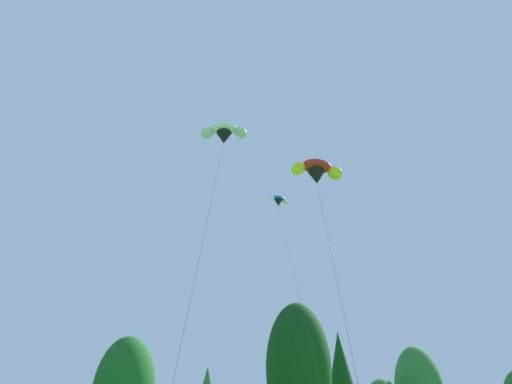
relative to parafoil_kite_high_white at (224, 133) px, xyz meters
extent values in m
ellipsoid|color=#0F3D14|center=(13.45, 14.52, -12.62)|extent=(5.97, 5.97, 12.12)
cone|color=#0F3D14|center=(20.55, 18.22, -13.08)|extent=(4.72, 4.72, 10.48)
ellipsoid|color=white|center=(-0.01, -0.03, 0.34)|extent=(2.19, 1.91, 0.79)
ellipsoid|color=silver|center=(1.02, -0.56, 0.02)|extent=(1.29, 1.26, 0.98)
ellipsoid|color=silver|center=(-1.05, 0.50, 0.02)|extent=(1.33, 1.34, 0.98)
cone|color=black|center=(0.04, 0.07, -0.37)|extent=(1.40, 1.40, 0.89)
cylinder|color=black|center=(-2.39, -3.88, -10.60)|extent=(4.87, 7.92, 19.57)
ellipsoid|color=red|center=(5.89, -2.27, -2.46)|extent=(2.28, 1.68, 1.04)
ellipsoid|color=yellow|center=(7.15, -2.55, -2.83)|extent=(1.15, 1.27, 1.22)
ellipsoid|color=yellow|center=(4.63, -2.00, -2.83)|extent=(1.36, 1.27, 1.22)
cone|color=black|center=(5.91, -2.16, -3.26)|extent=(1.38, 1.38, 0.99)
cylinder|color=black|center=(3.52, -6.90, -12.28)|extent=(4.80, 9.49, 17.07)
ellipsoid|color=blue|center=(8.83, 8.81, 1.19)|extent=(1.24, 0.74, 0.49)
ellipsoid|color=white|center=(9.58, 8.85, 0.98)|extent=(0.72, 0.61, 0.62)
ellipsoid|color=white|center=(8.07, 8.77, 0.98)|extent=(0.68, 0.61, 0.62)
cone|color=black|center=(8.82, 8.87, 0.73)|extent=(0.71, 0.71, 0.58)
cylinder|color=black|center=(6.16, 1.38, -9.97)|extent=(5.34, 14.99, 20.82)
camera|label=1|loc=(-9.13, -24.99, -19.46)|focal=33.16mm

